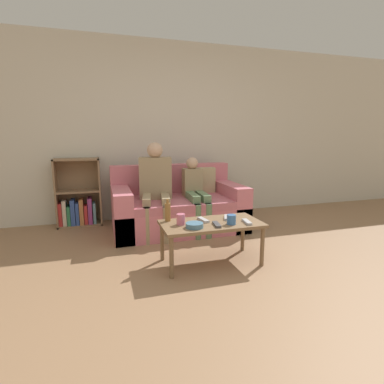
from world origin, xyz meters
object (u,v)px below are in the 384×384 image
person_child (195,190)px  tv_remote_0 (203,220)px  cup_far (181,219)px  tv_remote_2 (247,222)px  person_adult (156,182)px  snack_bowl (194,225)px  coffee_table (211,227)px  bottle (168,212)px  tv_remote_3 (217,224)px  couch (178,208)px  tv_remote_1 (227,217)px  cup_near (231,220)px  bookshelf (78,200)px

person_child → tv_remote_0: person_child is taller
cup_far → tv_remote_2: (0.62, -0.14, -0.04)m
person_adult → person_child: bearing=2.9°
person_adult → snack_bowl: (0.13, -1.24, -0.23)m
coffee_table → person_adult: (-0.34, 1.12, 0.30)m
tv_remote_2 → tv_remote_0: bearing=161.2°
bottle → tv_remote_3: bearing=-35.3°
person_child → snack_bowl: 1.24m
couch → tv_remote_1: couch is taller
tv_remote_0 → coffee_table: bearing=-59.8°
tv_remote_1 → cup_near: bearing=-76.8°
bottle → snack_bowl: bearing=-57.0°
bookshelf → cup_far: bookshelf is taller
tv_remote_3 → cup_far: bearing=164.7°
tv_remote_1 → coffee_table: bearing=-132.8°
tv_remote_2 → snack_bowl: (-0.53, 0.00, 0.01)m
person_adult → tv_remote_2: (0.66, -1.24, -0.24)m
person_adult → tv_remote_1: 1.20m
cup_far → tv_remote_1: cup_far is taller
person_child → tv_remote_0: 1.03m
person_child → tv_remote_0: size_ratio=5.46×
coffee_table → tv_remote_2: 0.35m
bookshelf → tv_remote_2: bookshelf is taller
tv_remote_1 → person_adult: bearing=141.5°
person_child → bottle: person_child is taller
coffee_table → tv_remote_0: 0.11m
tv_remote_3 → bottle: (-0.40, 0.29, 0.08)m
bookshelf → tv_remote_3: 2.30m
person_child → bottle: size_ratio=4.34×
cup_near → bottle: (-0.55, 0.28, 0.05)m
person_adult → cup_near: (0.50, -1.24, -0.21)m
person_adult → tv_remote_1: bearing=-53.3°
person_child → tv_remote_2: person_child is taller
person_adult → cup_near: person_adult is taller
couch → bookshelf: 1.41m
person_child → tv_remote_3: (-0.16, -1.18, -0.11)m
person_child → cup_near: 1.18m
cup_far → snack_bowl: 0.16m
couch → bookshelf: (-1.29, 0.55, 0.07)m
person_child → snack_bowl: (-0.38, -1.18, -0.10)m
cup_far → tv_remote_2: bearing=-12.2°
person_child → tv_remote_0: bearing=-100.9°
person_adult → tv_remote_0: person_adult is taller
tv_remote_0 → bottle: 0.36m
cup_far → bottle: bearing=120.6°
couch → coffee_table: bearing=-88.7°
tv_remote_2 → bottle: 0.77m
cup_near → cup_far: bearing=164.4°
cup_far → tv_remote_0: bearing=12.6°
tv_remote_3 → bottle: bottle is taller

